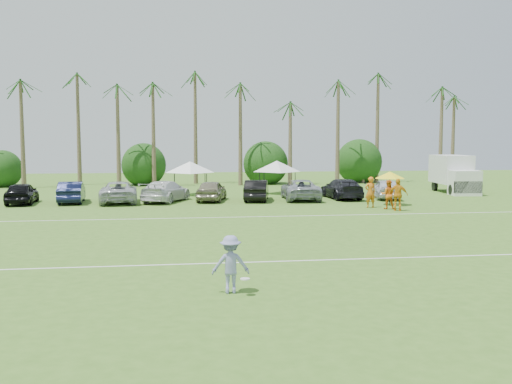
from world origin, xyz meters
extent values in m
plane|color=#3E671F|center=(0.00, 0.00, 0.00)|extent=(120.00, 120.00, 0.00)
cube|color=white|center=(0.00, 2.00, 0.01)|extent=(80.00, 0.10, 0.01)
cube|color=white|center=(0.00, 14.00, 0.01)|extent=(80.00, 0.10, 0.01)
cone|color=brown|center=(-17.00, 38.00, 4.50)|extent=(0.44, 0.44, 9.00)
cone|color=brown|center=(-12.00, 38.00, 5.00)|extent=(0.44, 0.44, 10.00)
cone|color=brown|center=(-8.00, 38.00, 5.50)|extent=(0.44, 0.44, 11.00)
cone|color=brown|center=(-4.00, 38.00, 4.00)|extent=(0.44, 0.44, 8.00)
cone|color=brown|center=(0.00, 38.00, 4.50)|extent=(0.44, 0.44, 9.00)
cone|color=brown|center=(4.00, 38.00, 5.00)|extent=(0.44, 0.44, 10.00)
cone|color=brown|center=(8.00, 38.00, 5.50)|extent=(0.44, 0.44, 11.00)
cone|color=brown|center=(13.00, 38.00, 4.00)|extent=(0.44, 0.44, 8.00)
cone|color=brown|center=(18.00, 38.00, 4.50)|extent=(0.44, 0.44, 9.00)
cone|color=brown|center=(23.00, 38.00, 5.00)|extent=(0.44, 0.44, 10.00)
cone|color=brown|center=(27.00, 38.00, 5.50)|extent=(0.44, 0.44, 11.00)
cylinder|color=brown|center=(-19.00, 39.00, 0.70)|extent=(0.30, 0.30, 1.40)
sphere|color=#133A10|center=(-19.00, 39.00, 1.80)|extent=(4.00, 4.00, 4.00)
cylinder|color=brown|center=(-6.00, 39.00, 0.70)|extent=(0.30, 0.30, 1.40)
sphere|color=#133A10|center=(-6.00, 39.00, 1.80)|extent=(4.00, 4.00, 4.00)
cylinder|color=brown|center=(6.00, 39.00, 0.70)|extent=(0.30, 0.30, 1.40)
sphere|color=#133A10|center=(6.00, 39.00, 1.80)|extent=(4.00, 4.00, 4.00)
cylinder|color=brown|center=(16.00, 39.00, 0.70)|extent=(0.30, 0.30, 1.40)
sphere|color=#133A10|center=(16.00, 39.00, 1.80)|extent=(4.00, 4.00, 4.00)
imported|color=orange|center=(9.53, 17.45, 1.00)|extent=(0.76, 0.53, 2.00)
imported|color=orange|center=(10.37, 16.53, 0.92)|extent=(1.06, 0.93, 1.84)
imported|color=orange|center=(10.64, 15.53, 1.00)|extent=(1.26, 0.93, 1.99)
cube|color=white|center=(20.02, 27.32, 1.92)|extent=(2.79, 4.54, 2.35)
cube|color=white|center=(19.70, 24.33, 0.99)|extent=(2.32, 1.91, 1.97)
cube|color=black|center=(19.63, 23.63, 0.70)|extent=(2.18, 0.51, 0.94)
cube|color=#E5590C|center=(21.20, 27.19, 1.50)|extent=(0.18, 1.49, 0.84)
cylinder|color=black|center=(18.79, 24.62, 0.42)|extent=(0.37, 0.87, 0.84)
cylinder|color=black|center=(20.66, 24.42, 0.42)|extent=(0.37, 0.87, 0.84)
cylinder|color=black|center=(19.21, 28.53, 0.42)|extent=(0.37, 0.87, 0.84)
cylinder|color=black|center=(21.08, 28.34, 0.42)|extent=(0.37, 0.87, 0.84)
cylinder|color=black|center=(-3.02, 26.36, 0.89)|extent=(0.06, 0.06, 1.78)
cylinder|color=black|center=(-0.55, 26.36, 0.89)|extent=(0.06, 0.06, 1.78)
cylinder|color=black|center=(-3.02, 28.83, 0.89)|extent=(0.06, 0.06, 1.78)
cylinder|color=black|center=(-0.55, 28.83, 0.89)|extent=(0.06, 0.06, 1.78)
pyramid|color=white|center=(-1.79, 27.59, 2.68)|extent=(3.85, 3.85, 0.89)
cylinder|color=black|center=(3.96, 26.33, 0.90)|extent=(0.06, 0.06, 1.80)
cylinder|color=black|center=(6.46, 26.33, 0.90)|extent=(0.06, 0.06, 1.80)
cylinder|color=black|center=(3.96, 28.83, 0.90)|extent=(0.06, 0.06, 1.80)
cylinder|color=black|center=(6.46, 28.83, 0.90)|extent=(0.06, 0.06, 1.80)
pyramid|color=silver|center=(5.21, 27.58, 2.70)|extent=(3.89, 3.89, 0.90)
cylinder|color=black|center=(11.26, 18.54, 1.02)|extent=(0.05, 0.05, 2.03)
cone|color=yellow|center=(11.26, 18.54, 2.03)|extent=(2.03, 2.03, 0.46)
imported|color=#8186B8|center=(-1.39, -1.96, 0.83)|extent=(1.11, 0.68, 1.66)
cylinder|color=white|center=(-1.02, -2.31, 0.48)|extent=(0.27, 0.27, 0.03)
imported|color=black|center=(-13.37, 22.82, 0.75)|extent=(2.06, 4.49, 1.49)
imported|color=#101634|center=(-10.12, 23.08, 0.75)|extent=(1.97, 4.65, 1.49)
imported|color=#ADB0B5|center=(-6.88, 22.64, 0.75)|extent=(2.88, 5.54, 1.49)
imported|color=silver|center=(-3.63, 22.88, 0.75)|extent=(3.91, 5.55, 1.49)
imported|color=gray|center=(-0.39, 22.90, 0.75)|extent=(2.69, 4.66, 1.49)
imported|color=black|center=(2.86, 22.76, 0.75)|extent=(2.44, 4.75, 1.49)
imported|color=#92979F|center=(6.10, 22.78, 0.75)|extent=(2.90, 5.55, 1.49)
imported|color=black|center=(9.35, 23.19, 0.75)|extent=(2.31, 5.23, 1.49)
imported|color=silver|center=(12.59, 22.69, 0.75)|extent=(2.61, 4.65, 1.49)
camera|label=1|loc=(-2.89, -17.81, 4.33)|focal=40.00mm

